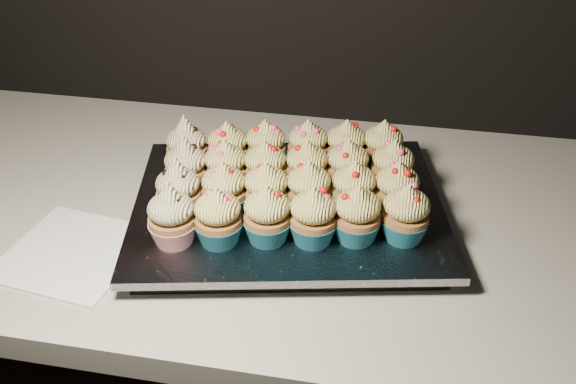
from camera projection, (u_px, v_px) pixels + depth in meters
The scene contains 28 objects.
worktop at pixel (225, 211), 1.00m from camera, with size 2.44×0.64×0.04m, color beige.
napkin at pixel (73, 253), 0.87m from camera, with size 0.17×0.17×0.00m, color white.
baking_tray at pixel (288, 214), 0.93m from camera, with size 0.41×0.31×0.02m, color black.
foil_lining at pixel (288, 205), 0.92m from camera, with size 0.44×0.34×0.01m, color silver.
cupcake_0 at pixel (172, 217), 0.82m from camera, with size 0.06×0.06×0.10m.
cupcake_1 at pixel (218, 218), 0.82m from camera, with size 0.06×0.06×0.08m.
cupcake_2 at pixel (267, 216), 0.83m from camera, with size 0.06×0.06×0.08m.
cupcake_3 at pixel (313, 217), 0.83m from camera, with size 0.06×0.06×0.08m.
cupcake_4 at pixel (357, 215), 0.83m from camera, with size 0.06×0.06×0.08m.
cupcake_5 at pixel (406, 214), 0.83m from camera, with size 0.06×0.06×0.08m.
cupcake_6 at pixel (179, 191), 0.87m from camera, with size 0.06×0.06×0.10m.
cupcake_7 at pixel (224, 191), 0.88m from camera, with size 0.06×0.06×0.08m.
cupcake_8 at pixel (266, 191), 0.88m from camera, with size 0.06×0.06×0.08m.
cupcake_9 at pixel (309, 190), 0.88m from camera, with size 0.06×0.06×0.08m.
cupcake_10 at pixel (354, 190), 0.88m from camera, with size 0.06×0.06×0.08m.
cupcake_11 at pixel (397, 190), 0.88m from camera, with size 0.06×0.06×0.08m.
cupcake_12 at pixel (186, 168), 0.92m from camera, with size 0.06×0.06×0.10m.
cupcake_13 at pixel (226, 168), 0.93m from camera, with size 0.06×0.06×0.08m.
cupcake_14 at pixel (265, 168), 0.92m from camera, with size 0.06×0.06×0.08m.
cupcake_15 at pixel (307, 168), 0.93m from camera, with size 0.06×0.06×0.08m.
cupcake_16 at pixel (347, 167), 0.93m from camera, with size 0.06×0.06×0.08m.
cupcake_17 at pixel (393, 168), 0.93m from camera, with size 0.06×0.06×0.08m.
cupcake_18 at pixel (187, 147), 0.97m from camera, with size 0.06×0.06×0.10m.
cupcake_19 at pixel (228, 149), 0.97m from camera, with size 0.06×0.06×0.08m.
cupcake_20 at pixel (266, 147), 0.98m from camera, with size 0.06×0.06×0.08m.
cupcake_21 at pixel (308, 147), 0.98m from camera, with size 0.06×0.06×0.08m.
cupcake_22 at pixel (346, 147), 0.98m from camera, with size 0.06×0.06×0.08m.
cupcake_23 at pixel (383, 147), 0.98m from camera, with size 0.06×0.06×0.08m.
Camera 1 is at (0.25, 0.92, 1.46)m, focal length 40.00 mm.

